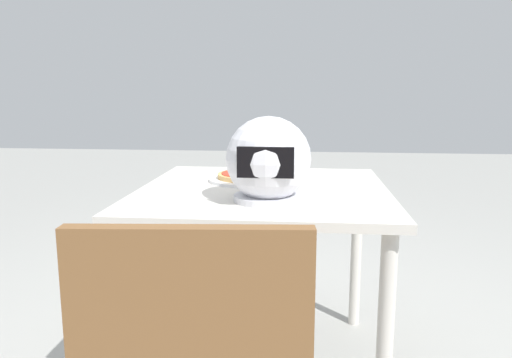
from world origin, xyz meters
TOP-DOWN VIEW (x-y plane):
  - dining_table at (0.00, 0.00)m, footprint 0.92×0.95m
  - pizza_plate at (0.07, -0.13)m, footprint 0.32×0.32m
  - pizza at (0.07, -0.13)m, footprint 0.25×0.25m
  - motorcycle_helmet at (-0.03, 0.22)m, footprint 0.28×0.28m

SIDE VIEW (x-z plane):
  - dining_table at x=0.00m, z-range 0.28..1.01m
  - pizza_plate at x=0.07m, z-range 0.74..0.75m
  - pizza at x=0.07m, z-range 0.74..0.79m
  - motorcycle_helmet at x=-0.03m, z-range 0.73..1.01m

